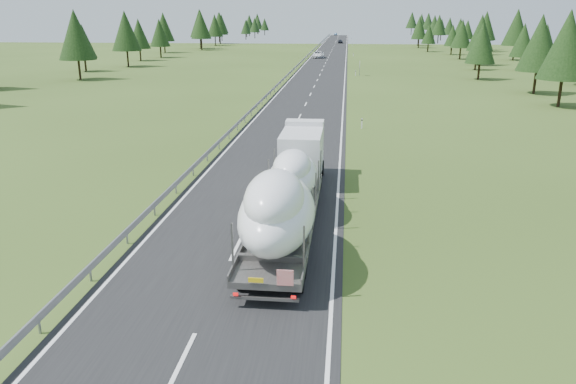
# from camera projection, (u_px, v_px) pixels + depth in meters

# --- Properties ---
(ground) EXTENTS (400.00, 400.00, 0.00)m
(ground) POSITION_uv_depth(u_px,v_px,m) (236.00, 248.00, 26.34)
(ground) COLOR #324918
(ground) RESTS_ON ground
(road_surface) EXTENTS (10.00, 400.00, 0.02)m
(road_surface) POSITION_uv_depth(u_px,v_px,m) (324.00, 66.00, 121.20)
(road_surface) COLOR black
(road_surface) RESTS_ON ground
(guardrail) EXTENTS (0.10, 400.00, 0.76)m
(guardrail) POSITION_uv_depth(u_px,v_px,m) (300.00, 63.00, 121.49)
(guardrail) COLOR slate
(guardrail) RESTS_ON ground
(marker_posts) EXTENTS (0.13, 350.08, 1.00)m
(marker_posts) POSITION_uv_depth(u_px,v_px,m) (353.00, 49.00, 172.59)
(marker_posts) COLOR silver
(marker_posts) RESTS_ON ground
(highway_sign) EXTENTS (0.08, 0.90, 2.60)m
(highway_sign) POSITION_uv_depth(u_px,v_px,m) (360.00, 66.00, 100.99)
(highway_sign) COLOR slate
(highway_sign) RESTS_ON ground
(tree_line_right) EXTENTS (26.95, 356.05, 12.47)m
(tree_line_right) POSITION_uv_depth(u_px,v_px,m) (488.00, 30.00, 142.66)
(tree_line_right) COLOR black
(tree_line_right) RESTS_ON ground
(tree_line_left) EXTENTS (15.08, 356.35, 12.54)m
(tree_line_left) POSITION_uv_depth(u_px,v_px,m) (183.00, 27.00, 168.40)
(tree_line_left) COLOR black
(tree_line_left) RESTS_ON ground
(boat_truck) EXTENTS (3.21, 19.79, 4.49)m
(boat_truck) POSITION_uv_depth(u_px,v_px,m) (289.00, 185.00, 28.14)
(boat_truck) COLOR silver
(boat_truck) RESTS_ON ground
(distant_van) EXTENTS (2.87, 6.11, 1.69)m
(distant_van) POSITION_uv_depth(u_px,v_px,m) (318.00, 55.00, 144.16)
(distant_van) COLOR white
(distant_van) RESTS_ON ground
(distant_car_dark) EXTENTS (1.96, 4.50, 1.51)m
(distant_car_dark) POSITION_uv_depth(u_px,v_px,m) (340.00, 41.00, 220.25)
(distant_car_dark) COLOR black
(distant_car_dark) RESTS_ON ground
(distant_car_blue) EXTENTS (1.50, 4.01, 1.31)m
(distant_car_blue) POSITION_uv_depth(u_px,v_px,m) (336.00, 34.00, 309.16)
(distant_car_blue) COLOR navy
(distant_car_blue) RESTS_ON ground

